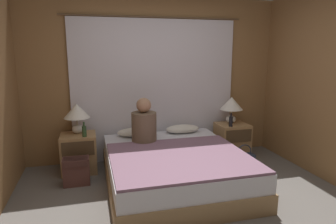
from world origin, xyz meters
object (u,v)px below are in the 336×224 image
(nightstand_left, at_px, (79,153))
(person_left_in_bed, at_px, (144,124))
(lamp_right, at_px, (232,105))
(pillow_right, at_px, (182,129))
(backpack_on_floor, at_px, (76,170))
(handbag_on_floor, at_px, (244,160))
(bed, at_px, (174,168))
(nightstand_right, at_px, (232,140))
(beer_bottle_on_right_stand, at_px, (231,121))
(lamp_left, at_px, (77,113))
(pillow_left, at_px, (135,132))
(beer_bottle_on_left_stand, at_px, (84,131))

(nightstand_left, bearing_deg, person_left_in_bed, -16.82)
(lamp_right, height_order, pillow_right, lamp_right)
(nightstand_left, bearing_deg, backpack_on_floor, -93.35)
(person_left_in_bed, relative_size, handbag_on_floor, 1.83)
(bed, height_order, lamp_right, lamp_right)
(lamp_right, relative_size, person_left_in_bed, 0.68)
(nightstand_right, bearing_deg, backpack_on_floor, -169.61)
(nightstand_left, relative_size, beer_bottle_on_right_stand, 2.54)
(pillow_right, distance_m, handbag_on_floor, 1.03)
(nightstand_left, xyz_separation_m, lamp_left, (0.00, 0.07, 0.57))
(lamp_left, bearing_deg, lamp_right, 0.00)
(lamp_right, bearing_deg, pillow_right, 179.59)
(backpack_on_floor, height_order, handbag_on_floor, backpack_on_floor)
(bed, distance_m, handbag_on_floor, 1.22)
(backpack_on_floor, bearing_deg, pillow_right, 18.07)
(backpack_on_floor, bearing_deg, pillow_left, 31.52)
(person_left_in_bed, bearing_deg, handbag_on_floor, -6.51)
(lamp_left, relative_size, pillow_left, 0.81)
(bed, relative_size, nightstand_right, 3.69)
(beer_bottle_on_left_stand, height_order, handbag_on_floor, beer_bottle_on_left_stand)
(lamp_right, xyz_separation_m, beer_bottle_on_right_stand, (-0.10, -0.20, -0.21))
(beer_bottle_on_left_stand, bearing_deg, person_left_in_bed, -9.77)
(person_left_in_bed, bearing_deg, backpack_on_floor, -169.46)
(nightstand_right, xyz_separation_m, handbag_on_floor, (-0.02, -0.44, -0.17))
(lamp_left, relative_size, backpack_on_floor, 1.19)
(backpack_on_floor, bearing_deg, nightstand_right, 10.39)
(beer_bottle_on_left_stand, relative_size, backpack_on_floor, 0.58)
(bed, height_order, pillow_left, pillow_left)
(nightstand_right, relative_size, lamp_left, 1.28)
(bed, bearing_deg, lamp_left, 145.55)
(nightstand_left, relative_size, lamp_right, 1.28)
(nightstand_right, relative_size, pillow_left, 1.04)
(pillow_left, bearing_deg, beer_bottle_on_left_stand, -163.97)
(backpack_on_floor, bearing_deg, lamp_left, 87.12)
(nightstand_right, bearing_deg, pillow_left, 177.19)
(pillow_right, relative_size, backpack_on_floor, 1.48)
(nightstand_right, distance_m, backpack_on_floor, 2.45)
(bed, bearing_deg, nightstand_right, 32.06)
(lamp_left, distance_m, lamp_right, 2.38)
(person_left_in_bed, bearing_deg, bed, -58.02)
(bed, bearing_deg, nightstand_left, 147.94)
(pillow_right, bearing_deg, beer_bottle_on_left_stand, -171.91)
(nightstand_left, distance_m, beer_bottle_on_left_stand, 0.39)
(beer_bottle_on_right_stand, xyz_separation_m, handbag_on_floor, (0.09, -0.31, -0.52))
(nightstand_right, bearing_deg, nightstand_left, 180.00)
(nightstand_right, bearing_deg, lamp_right, 90.00)
(nightstand_right, bearing_deg, lamp_left, 178.29)
(pillow_right, bearing_deg, nightstand_right, -5.35)
(pillow_right, bearing_deg, beer_bottle_on_right_stand, -16.27)
(lamp_right, bearing_deg, handbag_on_floor, -91.90)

